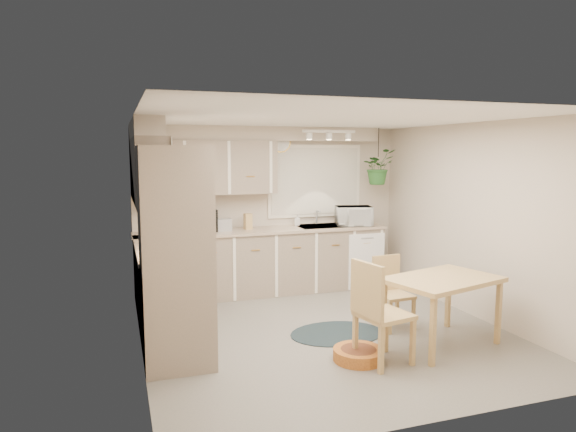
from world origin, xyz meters
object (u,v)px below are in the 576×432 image
(chair_back, at_px, (394,293))
(pet_bed, at_px, (358,355))
(dining_table, at_px, (441,311))
(braided_rug, at_px, (337,333))
(microwave, at_px, (354,214))
(chair_left, at_px, (384,312))

(chair_back, bearing_deg, pet_bed, 37.03)
(dining_table, bearing_deg, pet_bed, -174.07)
(chair_back, relative_size, braided_rug, 0.78)
(chair_back, height_order, braided_rug, chair_back)
(pet_bed, height_order, microwave, microwave)
(chair_back, bearing_deg, dining_table, 104.49)
(microwave, bearing_deg, braided_rug, -106.90)
(chair_back, xyz_separation_m, pet_bed, (-0.81, -0.72, -0.36))
(chair_back, relative_size, pet_bed, 1.66)
(chair_left, height_order, braided_rug, chair_left)
(chair_left, bearing_deg, braided_rug, 175.82)
(dining_table, distance_m, chair_back, 0.65)
(dining_table, height_order, braided_rug, dining_table)
(dining_table, bearing_deg, chair_back, 109.18)
(braided_rug, distance_m, pet_bed, 0.76)
(chair_left, xyz_separation_m, pet_bed, (-0.21, 0.12, -0.45))
(microwave, bearing_deg, dining_table, -79.79)
(dining_table, relative_size, chair_back, 1.39)
(chair_back, bearing_deg, microwave, -105.76)
(dining_table, relative_size, microwave, 2.21)
(microwave, bearing_deg, chair_back, -87.43)
(pet_bed, relative_size, microwave, 0.96)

